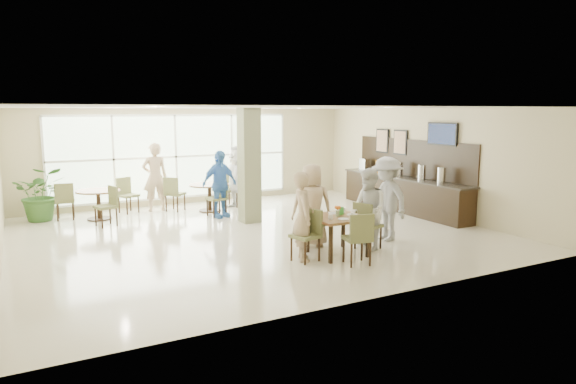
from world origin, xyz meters
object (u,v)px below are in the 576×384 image
round_table_left (98,197)px  teen_left (303,216)px  teen_standing (387,199)px  teen_far (312,205)px  main_table (338,221)px  round_table_right (210,190)px  teen_right (368,209)px  adult_standing (155,177)px  adult_a (220,184)px  potted_plant (41,194)px  adult_b (237,177)px  buffet_counter (403,191)px

round_table_left → teen_left: size_ratio=0.66×
teen_standing → teen_far: bearing=-102.2°
main_table → teen_far: size_ratio=0.59×
round_table_right → teen_right: (1.44, -5.25, 0.24)m
round_table_right → teen_right: teen_right is taller
adult_standing → adult_a: bearing=129.6°
round_table_right → adult_standing: adult_standing is taller
potted_plant → adult_b: adult_b is taller
teen_standing → round_table_right: bearing=-156.3°
main_table → teen_left: size_ratio=0.60×
round_table_left → teen_standing: bearing=-45.0°
adult_a → adult_b: adult_b is taller
teen_right → potted_plant: bearing=-128.6°
teen_right → teen_standing: size_ratio=0.91×
adult_a → adult_standing: adult_standing is taller
teen_standing → buffet_counter: bearing=132.0°
teen_left → round_table_left: bearing=46.6°
main_table → teen_right: bearing=2.3°
teen_left → teen_right: bearing=-69.8°
round_table_right → potted_plant: potted_plant is taller
teen_left → teen_far: 1.00m
round_table_left → buffet_counter: buffet_counter is taller
main_table → round_table_right: bearing=97.5°
potted_plant → teen_far: teen_far is taller
main_table → teen_far: teen_far is taller
teen_far → adult_a: 3.62m
main_table → round_table_right: same height
adult_a → adult_standing: bearing=112.4°
adult_a → teen_far: bearing=-94.4°
teen_left → buffet_counter: bearing=-39.9°
teen_far → potted_plant: bearing=-27.1°
buffet_counter → teen_right: (-3.28, -2.78, 0.26)m
buffet_counter → adult_a: 5.02m
round_table_left → teen_left: (2.81, -5.55, 0.25)m
round_table_right → adult_b: (0.85, 0.09, 0.32)m
potted_plant → teen_left: (4.08, -6.06, 0.14)m
round_table_left → teen_standing: 7.21m
teen_far → adult_standing: (-1.89, 5.22, 0.09)m
teen_right → adult_standing: adult_standing is taller
main_table → adult_standing: (-1.99, 6.01, 0.28)m
main_table → round_table_right: (-0.70, 5.28, -0.09)m
round_table_left → round_table_right: (2.85, -0.29, 0.00)m
round_table_left → teen_far: bearing=-54.2°
main_table → adult_a: adult_a is taller
round_table_left → teen_right: size_ratio=0.67×
round_table_left → buffet_counter: (7.56, -2.76, -0.02)m
teen_far → teen_right: size_ratio=1.04×
main_table → round_table_left: 6.60m
adult_standing → round_table_right: bearing=153.4°
teen_far → adult_a: bearing=-58.6°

